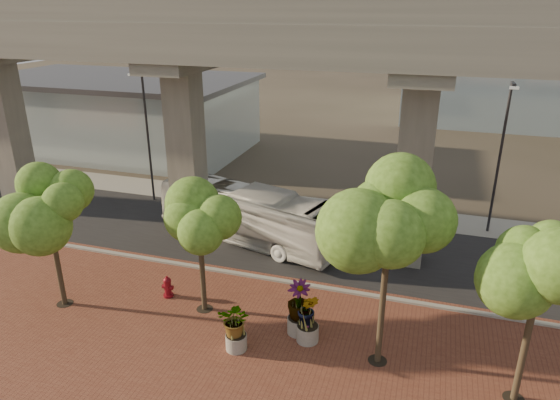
% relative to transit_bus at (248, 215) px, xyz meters
% --- Properties ---
extents(ground, '(160.00, 160.00, 0.00)m').
position_rel_transit_bus_xyz_m(ground, '(2.45, -1.79, -1.51)').
color(ground, '#332F25').
rests_on(ground, ground).
extents(brick_plaza, '(70.00, 13.00, 0.06)m').
position_rel_transit_bus_xyz_m(brick_plaza, '(2.45, -9.79, -1.48)').
color(brick_plaza, brown).
rests_on(brick_plaza, ground).
extents(asphalt_road, '(90.00, 8.00, 0.04)m').
position_rel_transit_bus_xyz_m(asphalt_road, '(2.45, 0.21, -1.49)').
color(asphalt_road, black).
rests_on(asphalt_road, ground).
extents(curb_strip, '(70.00, 0.25, 0.16)m').
position_rel_transit_bus_xyz_m(curb_strip, '(2.45, -3.79, -1.43)').
color(curb_strip, gray).
rests_on(curb_strip, ground).
extents(far_sidewalk, '(90.00, 3.00, 0.06)m').
position_rel_transit_bus_xyz_m(far_sidewalk, '(2.45, 5.71, -1.48)').
color(far_sidewalk, gray).
rests_on(far_sidewalk, ground).
extents(transit_viaduct, '(72.00, 5.60, 12.40)m').
position_rel_transit_bus_xyz_m(transit_viaduct, '(2.45, 0.21, 5.77)').
color(transit_viaduct, gray).
rests_on(transit_viaduct, ground).
extents(station_pavilion, '(23.00, 13.00, 6.30)m').
position_rel_transit_bus_xyz_m(station_pavilion, '(-17.55, 14.21, 1.70)').
color(station_pavilion, '#AFC2C8').
rests_on(station_pavilion, ground).
extents(transit_bus, '(11.13, 5.60, 3.03)m').
position_rel_transit_bus_xyz_m(transit_bus, '(0.00, 0.00, 0.00)').
color(transit_bus, silver).
rests_on(transit_bus, ground).
extents(fire_hydrant, '(0.50, 0.45, 1.00)m').
position_rel_transit_bus_xyz_m(fire_hydrant, '(-1.31, -6.49, -0.97)').
color(fire_hydrant, maroon).
rests_on(fire_hydrant, ground).
extents(planter_front, '(1.79, 1.79, 1.96)m').
position_rel_transit_bus_xyz_m(planter_front, '(2.95, -8.94, -0.26)').
color(planter_front, '#9D978E').
rests_on(planter_front, ground).
extents(planter_right, '(2.13, 2.13, 2.28)m').
position_rel_transit_bus_xyz_m(planter_right, '(4.90, -7.26, -0.07)').
color(planter_right, '#AFAC9E').
rests_on(planter_right, ground).
extents(planter_left, '(1.91, 1.91, 2.10)m').
position_rel_transit_bus_xyz_m(planter_left, '(5.37, -7.65, -0.18)').
color(planter_left, '#A8A598').
rests_on(planter_left, ground).
extents(street_tree_far_west, '(3.69, 3.69, 6.05)m').
position_rel_transit_bus_xyz_m(street_tree_far_west, '(-5.32, -8.37, 2.90)').
color(street_tree_far_west, '#463828').
rests_on(street_tree_far_west, ground).
extents(street_tree_near_west, '(3.41, 3.41, 5.86)m').
position_rel_transit_bus_xyz_m(street_tree_near_west, '(0.66, -6.90, 2.84)').
color(street_tree_near_west, '#463828').
rests_on(street_tree_near_west, ground).
extents(street_tree_near_east, '(4.21, 4.21, 7.36)m').
position_rel_transit_bus_xyz_m(street_tree_near_east, '(8.11, -8.02, 3.96)').
color(street_tree_near_east, '#463828').
rests_on(street_tree_near_east, ground).
extents(street_tree_far_east, '(3.63, 3.63, 6.28)m').
position_rel_transit_bus_xyz_m(street_tree_far_east, '(12.64, -8.55, 3.16)').
color(street_tree_far_east, '#463828').
rests_on(street_tree_far_east, ground).
extents(streetlamp_west, '(0.42, 1.22, 8.45)m').
position_rel_transit_bus_xyz_m(streetlamp_west, '(-8.11, 3.60, 3.42)').
color(streetlamp_west, '#2B2B30').
rests_on(streetlamp_west, ground).
extents(streetlamp_east, '(0.42, 1.23, 8.46)m').
position_rel_transit_bus_xyz_m(streetlamp_east, '(12.69, 5.00, 3.42)').
color(streetlamp_east, '#2B2A2F').
rests_on(streetlamp_east, ground).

